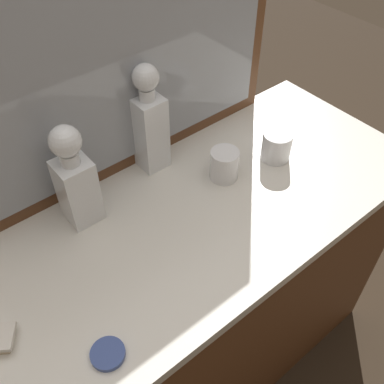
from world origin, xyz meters
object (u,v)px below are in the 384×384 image
(crystal_tumbler_right, at_px, (224,166))
(crystal_tumbler_front, at_px, (276,147))
(crystal_decanter_right, at_px, (76,184))
(porcelain_dish, at_px, (108,354))
(crystal_decanter_far_left, at_px, (150,128))

(crystal_tumbler_right, relative_size, crystal_tumbler_front, 1.03)
(crystal_decanter_right, height_order, crystal_tumbler_right, crystal_decanter_right)
(crystal_tumbler_right, bearing_deg, porcelain_dish, -155.57)
(crystal_decanter_far_left, distance_m, crystal_tumbler_front, 0.36)
(crystal_tumbler_front, distance_m, porcelain_dish, 0.71)
(crystal_decanter_far_left, relative_size, porcelain_dish, 4.50)
(crystal_decanter_right, bearing_deg, crystal_decanter_far_left, 11.69)
(crystal_decanter_far_left, relative_size, crystal_tumbler_front, 3.68)
(crystal_decanter_right, xyz_separation_m, crystal_tumbler_right, (0.37, -0.12, -0.07))
(crystal_decanter_far_left, height_order, crystal_tumbler_right, crystal_decanter_far_left)
(crystal_tumbler_front, bearing_deg, porcelain_dish, -163.60)
(crystal_tumbler_right, distance_m, porcelain_dish, 0.56)
(crystal_tumbler_right, relative_size, porcelain_dish, 1.26)
(crystal_decanter_right, relative_size, crystal_decanter_far_left, 0.89)
(crystal_decanter_right, xyz_separation_m, crystal_tumbler_front, (0.53, -0.15, -0.07))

